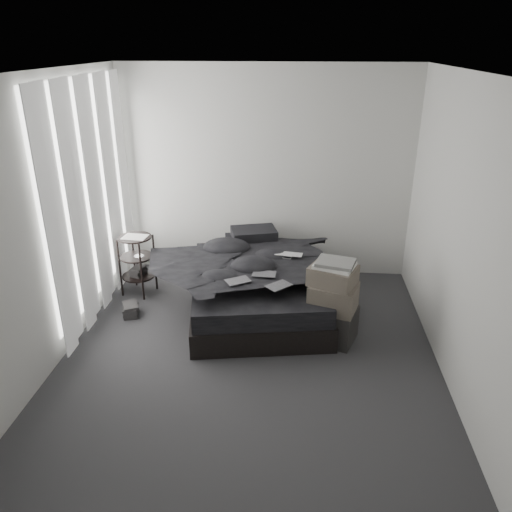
# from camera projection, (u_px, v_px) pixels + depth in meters

# --- Properties ---
(floor) EXTENTS (3.60, 4.20, 0.01)m
(floor) POSITION_uv_depth(u_px,v_px,m) (248.00, 361.00, 4.78)
(floor) COLOR #2E2E30
(floor) RESTS_ON ground
(ceiling) EXTENTS (3.60, 4.20, 0.01)m
(ceiling) POSITION_uv_depth(u_px,v_px,m) (246.00, 72.00, 3.74)
(ceiling) COLOR white
(ceiling) RESTS_ON ground
(wall_back) EXTENTS (3.60, 0.01, 2.60)m
(wall_back) POSITION_uv_depth(u_px,v_px,m) (265.00, 174.00, 6.18)
(wall_back) COLOR silver
(wall_back) RESTS_ON ground
(wall_front) EXTENTS (3.60, 0.01, 2.60)m
(wall_front) POSITION_uv_depth(u_px,v_px,m) (200.00, 393.00, 2.34)
(wall_front) COLOR silver
(wall_front) RESTS_ON ground
(wall_left) EXTENTS (0.01, 4.20, 2.60)m
(wall_left) POSITION_uv_depth(u_px,v_px,m) (45.00, 227.00, 4.41)
(wall_left) COLOR silver
(wall_left) RESTS_ON ground
(wall_right) EXTENTS (0.01, 4.20, 2.60)m
(wall_right) POSITION_uv_depth(u_px,v_px,m) (464.00, 241.00, 4.11)
(wall_right) COLOR silver
(wall_right) RESTS_ON ground
(window_left) EXTENTS (0.02, 2.00, 2.30)m
(window_left) POSITION_uv_depth(u_px,v_px,m) (87.00, 193.00, 5.21)
(window_left) COLOR white
(window_left) RESTS_ON wall_left
(curtain_left) EXTENTS (0.06, 2.12, 2.48)m
(curtain_left) POSITION_uv_depth(u_px,v_px,m) (93.00, 200.00, 5.23)
(curtain_left) COLOR white
(curtain_left) RESTS_ON wall_left
(bed) EXTENTS (1.73, 2.11, 0.26)m
(bed) POSITION_uv_depth(u_px,v_px,m) (257.00, 299.00, 5.65)
(bed) COLOR black
(bed) RESTS_ON floor
(mattress) EXTENTS (1.67, 2.04, 0.20)m
(mattress) POSITION_uv_depth(u_px,v_px,m) (257.00, 281.00, 5.56)
(mattress) COLOR black
(mattress) RESTS_ON bed
(duvet) EXTENTS (1.65, 1.83, 0.22)m
(duvet) POSITION_uv_depth(u_px,v_px,m) (257.00, 265.00, 5.43)
(duvet) COLOR black
(duvet) RESTS_ON mattress
(pillow_lower) EXTENTS (0.63, 0.48, 0.13)m
(pillow_lower) POSITION_uv_depth(u_px,v_px,m) (249.00, 242.00, 6.16)
(pillow_lower) COLOR black
(pillow_lower) RESTS_ON mattress
(pillow_upper) EXTENTS (0.61, 0.50, 0.12)m
(pillow_upper) POSITION_uv_depth(u_px,v_px,m) (254.00, 233.00, 6.10)
(pillow_upper) COLOR black
(pillow_upper) RESTS_ON pillow_lower
(laptop) EXTENTS (0.33, 0.24, 0.02)m
(laptop) POSITION_uv_depth(u_px,v_px,m) (288.00, 251.00, 5.49)
(laptop) COLOR silver
(laptop) RESTS_ON duvet
(comic_a) EXTENTS (0.29, 0.26, 0.01)m
(comic_a) POSITION_uv_depth(u_px,v_px,m) (238.00, 274.00, 4.95)
(comic_a) COLOR black
(comic_a) RESTS_ON duvet
(comic_b) EXTENTS (0.25, 0.17, 0.01)m
(comic_b) POSITION_uv_depth(u_px,v_px,m) (264.00, 267.00, 5.09)
(comic_b) COLOR black
(comic_b) RESTS_ON duvet
(comic_c) EXTENTS (0.28, 0.28, 0.01)m
(comic_c) POSITION_uv_depth(u_px,v_px,m) (279.00, 278.00, 4.85)
(comic_c) COLOR black
(comic_c) RESTS_ON duvet
(side_stand) EXTENTS (0.48, 0.48, 0.71)m
(side_stand) POSITION_uv_depth(u_px,v_px,m) (138.00, 265.00, 5.94)
(side_stand) COLOR black
(side_stand) RESTS_ON floor
(papers) EXTENTS (0.29, 0.23, 0.01)m
(papers) POSITION_uv_depth(u_px,v_px,m) (135.00, 237.00, 5.78)
(papers) COLOR white
(papers) RESTS_ON side_stand
(floor_books) EXTENTS (0.21, 0.26, 0.15)m
(floor_books) POSITION_uv_depth(u_px,v_px,m) (131.00, 309.00, 5.54)
(floor_books) COLOR black
(floor_books) RESTS_ON floor
(box_lower) EXTENTS (0.58, 0.52, 0.35)m
(box_lower) POSITION_uv_depth(u_px,v_px,m) (331.00, 324.00, 5.06)
(box_lower) COLOR black
(box_lower) RESTS_ON floor
(box_mid) EXTENTS (0.53, 0.47, 0.27)m
(box_mid) POSITION_uv_depth(u_px,v_px,m) (333.00, 297.00, 4.93)
(box_mid) COLOR #534B41
(box_mid) RESTS_ON box_lower
(box_upper) EXTENTS (0.53, 0.49, 0.19)m
(box_upper) POSITION_uv_depth(u_px,v_px,m) (333.00, 275.00, 4.85)
(box_upper) COLOR #534B41
(box_upper) RESTS_ON box_mid
(art_book_white) EXTENTS (0.45, 0.40, 0.04)m
(art_book_white) POSITION_uv_depth(u_px,v_px,m) (335.00, 265.00, 4.80)
(art_book_white) COLOR silver
(art_book_white) RESTS_ON box_upper
(art_book_snake) EXTENTS (0.42, 0.36, 0.03)m
(art_book_snake) POSITION_uv_depth(u_px,v_px,m) (336.00, 262.00, 4.78)
(art_book_snake) COLOR silver
(art_book_snake) RESTS_ON art_book_white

